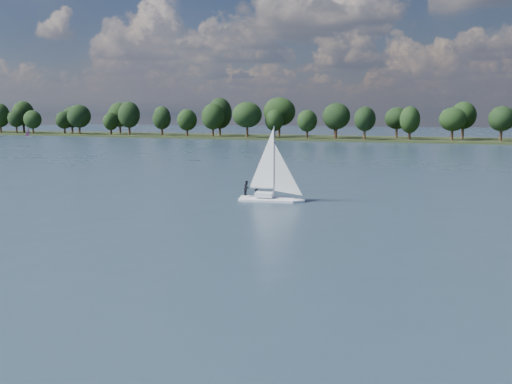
% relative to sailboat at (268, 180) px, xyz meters
% --- Properties ---
extents(ground, '(700.00, 700.00, 0.00)m').
position_rel_sailboat_xyz_m(ground, '(-7.10, 49.43, -2.45)').
color(ground, '#233342').
rests_on(ground, ground).
extents(far_shore, '(660.00, 40.00, 1.50)m').
position_rel_sailboat_xyz_m(far_shore, '(-7.10, 161.43, -2.45)').
color(far_shore, black).
rests_on(far_shore, ground).
extents(sailboat, '(6.90, 3.05, 8.78)m').
position_rel_sailboat_xyz_m(sailboat, '(0.00, 0.00, 0.00)').
color(sailboat, white).
rests_on(sailboat, ground).
extents(dinghy_pink, '(2.73, 2.66, 4.37)m').
position_rel_sailboat_xyz_m(dinghy_pink, '(-162.30, 126.67, -1.42)').
color(dinghy_pink, white).
rests_on(dinghy_pink, ground).
extents(pontoon, '(4.25, 2.56, 0.50)m').
position_rel_sailboat_xyz_m(pontoon, '(-197.46, 143.63, -2.45)').
color(pontoon, '#525456').
rests_on(pontoon, ground).
extents(treeline, '(562.38, 73.67, 18.60)m').
position_rel_sailboat_xyz_m(treeline, '(-11.04, 157.84, 5.68)').
color(treeline, black).
rests_on(treeline, ground).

